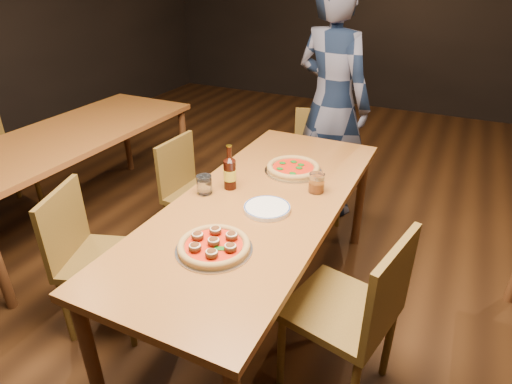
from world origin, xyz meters
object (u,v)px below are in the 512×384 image
at_px(table_main, 260,212).
at_px(pizza_margherita, 293,168).
at_px(chair_main_e, 340,308).
at_px(amber_glass, 317,183).
at_px(table_left, 70,142).
at_px(diner, 332,103).
at_px(chair_main_sw, 199,195).
at_px(pizza_meatball, 214,245).
at_px(water_glass, 204,185).
at_px(chair_main_nw, 104,259).
at_px(plate_stack, 267,208).
at_px(beer_bottle, 230,174).
at_px(chair_end, 318,165).

relative_size(table_main, pizza_margherita, 5.91).
distance_m(chair_main_e, amber_glass, 0.68).
distance_m(table_left, diner, 1.99).
bearing_deg(pizza_margherita, table_main, -93.96).
height_order(chair_main_sw, chair_main_e, chair_main_e).
bearing_deg(pizza_meatball, pizza_margherita, 88.93).
bearing_deg(water_glass, chair_main_nw, -137.39).
relative_size(plate_stack, amber_glass, 2.22).
relative_size(table_left, chair_main_nw, 2.29).
bearing_deg(beer_bottle, amber_glass, 20.77).
bearing_deg(table_main, chair_end, 93.11).
distance_m(table_left, chair_end, 1.89).
bearing_deg(chair_end, pizza_meatball, -105.44).
distance_m(beer_bottle, water_glass, 0.15).
height_order(chair_main_nw, chair_main_sw, chair_main_nw).
relative_size(table_left, beer_bottle, 8.15).
distance_m(chair_main_e, beer_bottle, 0.90).
bearing_deg(amber_glass, plate_stack, -117.50).
height_order(chair_main_e, amber_glass, chair_main_e).
relative_size(chair_main_sw, pizza_margherita, 2.47).
distance_m(chair_main_e, water_glass, 0.93).
xyz_separation_m(chair_end, water_glass, (-0.23, -1.28, 0.36)).
relative_size(chair_main_e, plate_stack, 4.00).
height_order(table_left, chair_end, chair_end).
bearing_deg(pizza_meatball, diner, 91.70).
bearing_deg(pizza_meatball, chair_main_nw, 176.71).
relative_size(beer_bottle, amber_glass, 2.34).
xyz_separation_m(chair_main_nw, beer_bottle, (0.51, 0.49, 0.40)).
xyz_separation_m(table_left, chair_main_nw, (0.98, -0.75, -0.24)).
height_order(chair_main_e, chair_end, chair_main_e).
height_order(table_left, plate_stack, plate_stack).
height_order(table_main, water_glass, water_glass).
xyz_separation_m(chair_main_sw, plate_stack, (0.74, -0.50, 0.34)).
bearing_deg(table_main, chair_main_nw, -148.11).
bearing_deg(table_left, chair_end, 29.22).
bearing_deg(chair_main_sw, diner, -30.70).
distance_m(table_main, pizza_margherita, 0.41).
height_order(chair_main_e, beer_bottle, beer_bottle).
height_order(table_main, beer_bottle, beer_bottle).
bearing_deg(diner, chair_main_sw, 78.33).
height_order(chair_main_sw, amber_glass, amber_glass).
height_order(chair_main_e, pizza_margherita, chair_main_e).
height_order(chair_main_sw, chair_end, chair_end).
xyz_separation_m(chair_main_sw, chair_main_e, (1.21, -0.71, 0.05)).
bearing_deg(chair_end, water_glass, -118.41).
xyz_separation_m(beer_bottle, water_glass, (-0.09, -0.11, -0.04)).
height_order(chair_end, pizza_margherita, chair_end).
height_order(pizza_margherita, diner, diner).
relative_size(table_main, chair_main_e, 2.14).
xyz_separation_m(table_left, pizza_margherita, (1.73, 0.10, 0.09)).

